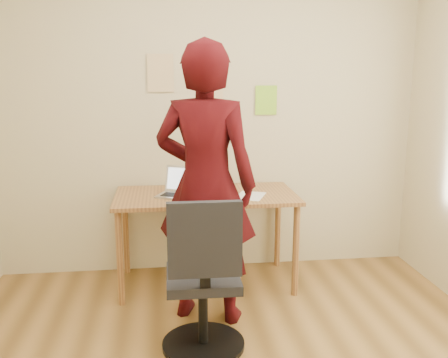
{
  "coord_description": "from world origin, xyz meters",
  "views": [
    {
      "loc": [
        -0.38,
        -2.37,
        1.68
      ],
      "look_at": [
        0.03,
        0.95,
        0.95
      ],
      "focal_mm": 40.0,
      "sensor_mm": 36.0,
      "label": 1
    }
  ],
  "objects": [
    {
      "name": "laptop",
      "position": [
        -0.27,
        1.37,
        0.79
      ],
      "size": [
        0.37,
        0.36,
        0.21
      ],
      "rotation": [
        0.0,
        0.0,
        -0.43
      ],
      "color": "#AFAEB6",
      "rests_on": "desk"
    },
    {
      "name": "phone",
      "position": [
        0.09,
        1.17,
        0.75
      ],
      "size": [
        0.12,
        0.15,
        0.01
      ],
      "rotation": [
        0.0,
        0.0,
        0.54
      ],
      "color": "black",
      "rests_on": "desk"
    },
    {
      "name": "wall_note_left",
      "position": [
        -0.39,
        1.74,
        1.66
      ],
      "size": [
        0.21,
        0.0,
        0.3
      ],
      "primitive_type": "cube",
      "color": "#D9B881",
      "rests_on": "room"
    },
    {
      "name": "wall_note_right",
      "position": [
        0.48,
        1.74,
        1.44
      ],
      "size": [
        0.18,
        0.0,
        0.24
      ],
      "primitive_type": "cube",
      "color": "#91D530",
      "rests_on": "room"
    },
    {
      "name": "desk",
      "position": [
        -0.06,
        1.38,
        0.65
      ],
      "size": [
        1.4,
        0.7,
        0.74
      ],
      "color": "#9E6E36",
      "rests_on": "ground"
    },
    {
      "name": "person",
      "position": [
        -0.11,
        0.84,
        0.94
      ],
      "size": [
        0.8,
        0.66,
        1.88
      ],
      "primitive_type": "imported",
      "rotation": [
        0.0,
        0.0,
        2.79
      ],
      "color": "#340709",
      "rests_on": "ground"
    },
    {
      "name": "wall_note_mid",
      "position": [
        0.01,
        1.74,
        1.53
      ],
      "size": [
        0.21,
        0.0,
        0.3
      ],
      "primitive_type": "cube",
      "color": "#D9B881",
      "rests_on": "room"
    },
    {
      "name": "office_chair",
      "position": [
        -0.17,
        0.37,
        0.42
      ],
      "size": [
        0.51,
        0.51,
        0.99
      ],
      "rotation": [
        0.0,
        0.0,
        -0.01
      ],
      "color": "black",
      "rests_on": "ground"
    },
    {
      "name": "room",
      "position": [
        0.0,
        0.0,
        1.35
      ],
      "size": [
        3.58,
        3.58,
        2.78
      ],
      "color": "brown",
      "rests_on": "ground"
    },
    {
      "name": "paper_sheet",
      "position": [
        0.27,
        1.28,
        0.74
      ],
      "size": [
        0.29,
        0.34,
        0.0
      ],
      "primitive_type": "cube",
      "rotation": [
        0.0,
        0.0,
        -0.41
      ],
      "color": "white",
      "rests_on": "desk"
    }
  ]
}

